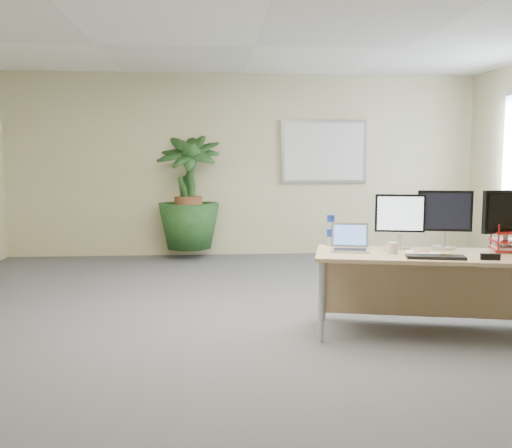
{
  "coord_description": "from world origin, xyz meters",
  "views": [
    {
      "loc": [
        -0.48,
        -4.57,
        1.43
      ],
      "look_at": [
        -0.1,
        0.35,
        0.87
      ],
      "focal_mm": 40.0,
      "sensor_mm": 36.0,
      "label": 1
    }
  ],
  "objects": [
    {
      "name": "yellow_highlighter",
      "position": [
        1.37,
        -0.2,
        0.68
      ],
      "size": [
        0.11,
        0.05,
        0.01
      ],
      "primitive_type": "cylinder",
      "rotation": [
        0.0,
        1.57,
        -0.3
      ],
      "color": "#FFF11A",
      "rests_on": "desk"
    },
    {
      "name": "laptop",
      "position": [
        0.67,
        0.09,
        0.73
      ],
      "size": [
        0.36,
        0.33,
        0.22
      ],
      "color": "#B4B4B9",
      "rests_on": "desk"
    },
    {
      "name": "stapler",
      "position": [
        1.62,
        -0.45,
        0.7
      ],
      "size": [
        0.15,
        0.07,
        0.05
      ],
      "primitive_type": "cube",
      "rotation": [
        0.0,
        0.0,
        -0.23
      ],
      "color": "black",
      "rests_on": "desk"
    },
    {
      "name": "back_wall",
      "position": [
        0.0,
        4.0,
        1.35
      ],
      "size": [
        7.0,
        0.04,
        2.7
      ],
      "primitive_type": "cube",
      "color": "#BCB485",
      "rests_on": "floor"
    },
    {
      "name": "keyboard",
      "position": [
        1.23,
        -0.36,
        0.69
      ],
      "size": [
        0.46,
        0.24,
        0.02
      ],
      "primitive_type": "cube",
      "rotation": [
        0.0,
        0.0,
        -0.23
      ],
      "color": "black",
      "rests_on": "desk"
    },
    {
      "name": "whiteboard",
      "position": [
        1.2,
        3.97,
        1.55
      ],
      "size": [
        1.3,
        0.04,
        0.95
      ],
      "color": "#BABABF",
      "rests_on": "back_wall"
    },
    {
      "name": "spiral_notebook",
      "position": [
        1.21,
        -0.15,
        0.68
      ],
      "size": [
        0.33,
        0.3,
        0.01
      ],
      "primitive_type": "cube",
      "rotation": [
        0.0,
        0.0,
        -0.45
      ],
      "color": "silver",
      "rests_on": "desk"
    },
    {
      "name": "monitor_dark",
      "position": [
        1.93,
        -0.08,
        0.97
      ],
      "size": [
        0.45,
        0.21,
        0.51
      ],
      "color": "silver",
      "rests_on": "desk"
    },
    {
      "name": "floor",
      "position": [
        0.0,
        0.0,
        0.0
      ],
      "size": [
        8.0,
        8.0,
        0.0
      ],
      "primitive_type": "plane",
      "color": "#4A4A4F",
      "rests_on": "ground"
    },
    {
      "name": "water_bottle",
      "position": [
        0.56,
        0.34,
        0.81
      ],
      "size": [
        0.07,
        0.07,
        0.28
      ],
      "color": "silver",
      "rests_on": "desk"
    },
    {
      "name": "floor_plant",
      "position": [
        -0.83,
        3.7,
        0.75
      ],
      "size": [
        0.96,
        0.96,
        1.5
      ],
      "primitive_type": "imported",
      "rotation": [
        0.0,
        0.0,
        -0.15
      ],
      "color": "#163D1A",
      "rests_on": "floor"
    },
    {
      "name": "monitor_left",
      "position": [
        1.11,
        0.15,
        0.94
      ],
      "size": [
        0.41,
        0.19,
        0.46
      ],
      "color": "silver",
      "rests_on": "desk"
    },
    {
      "name": "monitor_right",
      "position": [
        1.48,
        0.1,
        0.96
      ],
      "size": [
        0.45,
        0.2,
        0.5
      ],
      "color": "silver",
      "rests_on": "desk"
    },
    {
      "name": "desk",
      "position": [
        1.26,
        -0.04,
        0.53
      ],
      "size": [
        1.88,
        1.11,
        0.67
      ],
      "color": "tan",
      "rests_on": "floor"
    },
    {
      "name": "orange_pen",
      "position": [
        1.21,
        -0.13,
        0.69
      ],
      "size": [
        0.13,
        0.01,
        0.01
      ],
      "primitive_type": "cylinder",
      "rotation": [
        0.0,
        1.57,
        -0.02
      ],
      "color": "orange",
      "rests_on": "spiral_notebook"
    },
    {
      "name": "coffee_mug",
      "position": [
        0.97,
        -0.11,
        0.72
      ],
      "size": [
        0.12,
        0.08,
        0.09
      ],
      "color": "silver",
      "rests_on": "desk"
    }
  ]
}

